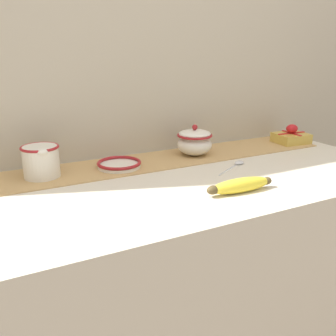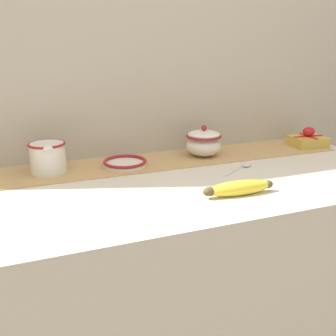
% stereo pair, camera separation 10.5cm
% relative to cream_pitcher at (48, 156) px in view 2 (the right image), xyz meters
% --- Properties ---
extents(countertop, '(1.49, 0.63, 0.93)m').
position_rel_cream_pitcher_xyz_m(countertop, '(0.35, -0.20, -0.52)').
color(countertop, beige).
rests_on(countertop, ground_plane).
extents(back_wall, '(2.29, 0.04, 2.40)m').
position_rel_cream_pitcher_xyz_m(back_wall, '(0.35, 0.14, 0.22)').
color(back_wall, '#B7AD99').
rests_on(back_wall, ground_plane).
extents(table_runner, '(1.37, 0.22, 0.00)m').
position_rel_cream_pitcher_xyz_m(table_runner, '(0.35, -0.00, -0.05)').
color(table_runner, tan).
rests_on(table_runner, countertop).
extents(cream_pitcher, '(0.11, 0.13, 0.10)m').
position_rel_cream_pitcher_xyz_m(cream_pitcher, '(0.00, 0.00, 0.00)').
color(cream_pitcher, white).
rests_on(cream_pitcher, countertop).
extents(sugar_bowl, '(0.13, 0.13, 0.11)m').
position_rel_cream_pitcher_xyz_m(sugar_bowl, '(0.53, -0.00, -0.00)').
color(sugar_bowl, white).
rests_on(sugar_bowl, countertop).
extents(small_dish, '(0.14, 0.14, 0.02)m').
position_rel_cream_pitcher_xyz_m(small_dish, '(0.24, -0.02, -0.04)').
color(small_dish, white).
rests_on(small_dish, countertop).
extents(banana, '(0.20, 0.05, 0.04)m').
position_rel_cream_pitcher_xyz_m(banana, '(0.45, -0.37, -0.03)').
color(banana, yellow).
rests_on(banana, countertop).
extents(spoon, '(0.16, 0.10, 0.01)m').
position_rel_cream_pitcher_xyz_m(spoon, '(0.60, -0.16, -0.05)').
color(spoon, silver).
rests_on(spoon, countertop).
extents(gift_box, '(0.14, 0.12, 0.08)m').
position_rel_cream_pitcher_xyz_m(gift_box, '(0.98, -0.02, -0.03)').
color(gift_box, gold).
rests_on(gift_box, countertop).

